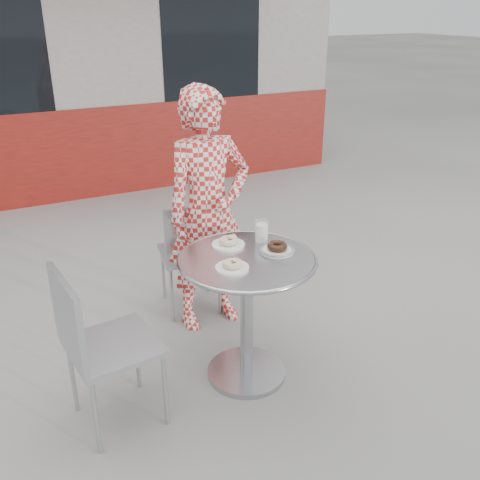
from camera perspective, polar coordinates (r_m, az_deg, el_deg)
name	(u,v)px	position (r m, az deg, el deg)	size (l,w,h in m)	color
ground	(248,371)	(3.31, 0.82, -13.82)	(60.00, 60.00, 0.00)	gray
storefront	(57,47)	(7.99, -18.92, 18.86)	(6.02, 4.55, 3.00)	gray
bistro_table	(247,288)	(2.97, 0.75, -5.18)	(0.77, 0.77, 0.77)	silver
chair_far	(191,275)	(3.82, -5.26, -3.76)	(0.45, 0.46, 0.83)	#A6A8AE
chair_left	(115,376)	(2.90, -13.24, -13.92)	(0.47, 0.47, 0.89)	#A6A8AE
seated_person	(209,212)	(3.44, -3.37, 2.99)	(0.58, 0.38, 1.60)	red
plate_far	(229,242)	(3.02, -1.23, -0.24)	(0.19, 0.19, 0.05)	white
plate_near	(232,266)	(2.76, -0.85, -2.74)	(0.18, 0.18, 0.04)	white
plate_checker	(277,249)	(2.95, 3.97, -0.93)	(0.19, 0.19, 0.05)	white
milk_cup	(262,232)	(3.06, 2.32, 0.87)	(0.08, 0.08, 0.13)	white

